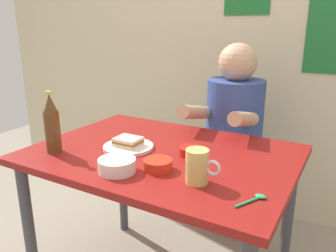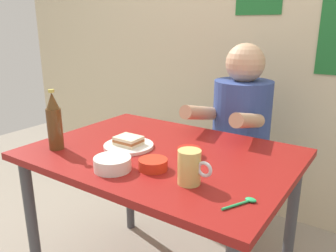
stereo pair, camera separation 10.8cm
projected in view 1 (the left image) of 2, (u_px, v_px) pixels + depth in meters
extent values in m
cube|color=beige|center=(245.00, 18.00, 2.15)|extent=(4.40, 0.08, 2.60)
cube|color=#1E6B2D|center=(334.00, 24.00, 1.88)|extent=(0.29, 0.01, 0.55)
cube|color=maroon|center=(162.00, 154.00, 1.45)|extent=(1.10, 0.80, 0.03)
cylinder|color=#3F3F44|center=(30.00, 236.00, 1.50)|extent=(0.05, 0.05, 0.71)
cylinder|color=#3F3F44|center=(122.00, 178.00, 2.07)|extent=(0.05, 0.05, 0.71)
cylinder|color=#3F3F44|center=(287.00, 223.00, 1.60)|extent=(0.05, 0.05, 0.71)
cylinder|color=#4C4C51|center=(229.00, 204.00, 2.07)|extent=(0.08, 0.08, 0.41)
cylinder|color=brown|center=(231.00, 170.00, 2.00)|extent=(0.34, 0.34, 0.04)
cylinder|color=#33478C|center=(234.00, 125.00, 1.92)|extent=(0.32, 0.32, 0.52)
sphere|color=tan|center=(238.00, 62.00, 1.82)|extent=(0.21, 0.21, 0.21)
cylinder|color=tan|center=(195.00, 112.00, 1.74)|extent=(0.07, 0.31, 0.14)
cylinder|color=tan|center=(244.00, 119.00, 1.62)|extent=(0.07, 0.31, 0.14)
cylinder|color=silver|center=(128.00, 147.00, 1.47)|extent=(0.22, 0.22, 0.01)
cube|color=beige|center=(128.00, 144.00, 1.47)|extent=(0.11, 0.09, 0.01)
cube|color=#9E592D|center=(128.00, 141.00, 1.46)|extent=(0.11, 0.09, 0.01)
cube|color=beige|center=(128.00, 139.00, 1.46)|extent=(0.11, 0.09, 0.01)
cylinder|color=#D1BC66|center=(197.00, 166.00, 1.14)|extent=(0.08, 0.08, 0.12)
torus|color=silver|center=(213.00, 168.00, 1.11)|extent=(0.06, 0.01, 0.06)
cylinder|color=#593819|center=(53.00, 132.00, 1.41)|extent=(0.06, 0.06, 0.18)
cone|color=#593819|center=(50.00, 103.00, 1.37)|extent=(0.05, 0.05, 0.07)
cylinder|color=#BFB74C|center=(49.00, 93.00, 1.36)|extent=(0.03, 0.03, 0.01)
cylinder|color=red|center=(158.00, 165.00, 1.25)|extent=(0.11, 0.11, 0.04)
cylinder|color=#A33521|center=(158.00, 162.00, 1.25)|extent=(0.09, 0.09, 0.02)
cylinder|color=#B21E14|center=(191.00, 151.00, 1.40)|extent=(0.10, 0.10, 0.03)
cylinder|color=maroon|center=(191.00, 149.00, 1.39)|extent=(0.08, 0.08, 0.02)
cylinder|color=silver|center=(117.00, 165.00, 1.23)|extent=(0.14, 0.14, 0.05)
cylinder|color=tan|center=(117.00, 162.00, 1.23)|extent=(0.11, 0.11, 0.02)
cylinder|color=#26A559|center=(248.00, 202.00, 1.02)|extent=(0.06, 0.10, 0.01)
ellipsoid|color=#26A559|center=(261.00, 196.00, 1.05)|extent=(0.04, 0.02, 0.01)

